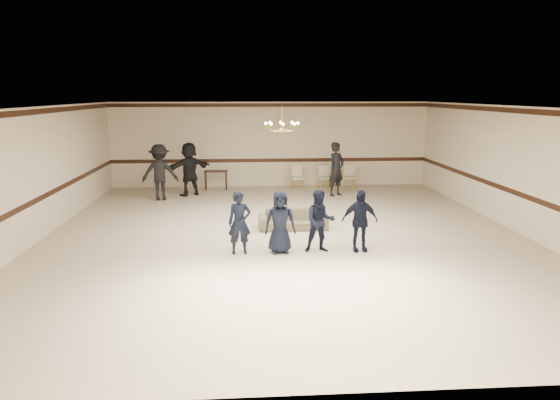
{
  "coord_description": "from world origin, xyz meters",
  "views": [
    {
      "loc": [
        -0.99,
        -12.44,
        3.52
      ],
      "look_at": [
        -0.15,
        -0.5,
        1.01
      ],
      "focal_mm": 32.8,
      "sensor_mm": 36.0,
      "label": 1
    }
  ],
  "objects": [
    {
      "name": "boy_a",
      "position": [
        -1.12,
        -1.42,
        0.71
      ],
      "size": [
        0.55,
        0.4,
        1.41
      ],
      "primitive_type": "imported",
      "rotation": [
        0.0,
        0.0,
        0.13
      ],
      "color": "black",
      "rests_on": "floor"
    },
    {
      "name": "chandelier",
      "position": [
        0.0,
        1.0,
        2.88
      ],
      "size": [
        0.94,
        0.94,
        0.89
      ],
      "primitive_type": null,
      "color": "#B48E39",
      "rests_on": "ceiling"
    },
    {
      "name": "boy_c",
      "position": [
        0.68,
        -1.42,
        0.71
      ],
      "size": [
        0.69,
        0.54,
        1.41
      ],
      "primitive_type": "imported",
      "rotation": [
        0.0,
        0.0,
        0.01
      ],
      "color": "black",
      "rests_on": "floor"
    },
    {
      "name": "banquet_chair_right",
      "position": [
        2.95,
        6.18,
        0.45
      ],
      "size": [
        0.45,
        0.45,
        0.9
      ],
      "primitive_type": null,
      "rotation": [
        0.0,
        0.0,
        -0.03
      ],
      "color": "beige",
      "rests_on": "floor"
    },
    {
      "name": "settee",
      "position": [
        0.27,
        0.63,
        0.27
      ],
      "size": [
        1.83,
        0.74,
        0.53
      ],
      "primitive_type": "imported",
      "rotation": [
        0.0,
        0.0,
        0.02
      ],
      "color": "#6C6248",
      "rests_on": "floor"
    },
    {
      "name": "room",
      "position": [
        0.0,
        0.0,
        1.6
      ],
      "size": [
        12.01,
        14.01,
        3.21
      ],
      "color": "beige",
      "rests_on": "ground"
    },
    {
      "name": "chair_rail",
      "position": [
        0.0,
        6.99,
        1.0
      ],
      "size": [
        12.0,
        0.02,
        0.14
      ],
      "primitive_type": "cube",
      "color": "black",
      "rests_on": "wall_back"
    },
    {
      "name": "boy_b",
      "position": [
        -0.22,
        -1.42,
        0.71
      ],
      "size": [
        0.71,
        0.49,
        1.41
      ],
      "primitive_type": "imported",
      "rotation": [
        0.0,
        0.0,
        0.05
      ],
      "color": "black",
      "rests_on": "floor"
    },
    {
      "name": "adult_left",
      "position": [
        -3.81,
        4.64,
        0.93
      ],
      "size": [
        1.23,
        0.74,
        1.87
      ],
      "primitive_type": "imported",
      "rotation": [
        0.0,
        0.0,
        3.18
      ],
      "color": "black",
      "rests_on": "floor"
    },
    {
      "name": "adult_right",
      "position": [
        2.19,
        4.94,
        0.93
      ],
      "size": [
        0.81,
        0.77,
        1.87
      ],
      "primitive_type": "imported",
      "rotation": [
        0.0,
        0.0,
        0.66
      ],
      "color": "black",
      "rests_on": "floor"
    },
    {
      "name": "console_table",
      "position": [
        -2.05,
        6.38,
        0.36
      ],
      "size": [
        0.88,
        0.42,
        0.72
      ],
      "primitive_type": "cube",
      "rotation": [
        0.0,
        0.0,
        -0.07
      ],
      "color": "black",
      "rests_on": "floor"
    },
    {
      "name": "banquet_chair_mid",
      "position": [
        1.95,
        6.18,
        0.45
      ],
      "size": [
        0.45,
        0.45,
        0.9
      ],
      "primitive_type": null,
      "rotation": [
        0.0,
        0.0,
        0.04
      ],
      "color": "beige",
      "rests_on": "floor"
    },
    {
      "name": "crown_molding",
      "position": [
        0.0,
        6.99,
        3.08
      ],
      "size": [
        12.0,
        0.02,
        0.14
      ],
      "primitive_type": "cube",
      "color": "black",
      "rests_on": "wall_back"
    },
    {
      "name": "boy_d",
      "position": [
        1.58,
        -1.42,
        0.71
      ],
      "size": [
        0.84,
        0.37,
        1.41
      ],
      "primitive_type": "imported",
      "rotation": [
        0.0,
        0.0,
        0.03
      ],
      "color": "black",
      "rests_on": "floor"
    },
    {
      "name": "adult_mid",
      "position": [
        -2.91,
        5.34,
        0.93
      ],
      "size": [
        1.76,
        1.38,
        1.87
      ],
      "primitive_type": "imported",
      "rotation": [
        0.0,
        0.0,
        3.7
      ],
      "color": "black",
      "rests_on": "floor"
    },
    {
      "name": "banquet_chair_left",
      "position": [
        0.95,
        6.18,
        0.45
      ],
      "size": [
        0.47,
        0.47,
        0.9
      ],
      "primitive_type": null,
      "rotation": [
        0.0,
        0.0,
        0.09
      ],
      "color": "beige",
      "rests_on": "floor"
    }
  ]
}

